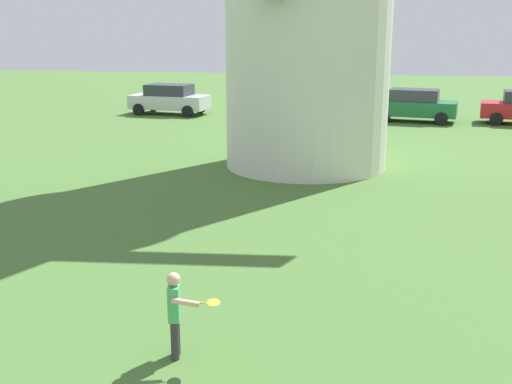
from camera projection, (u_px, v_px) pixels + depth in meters
player_far at (176, 310)px, 8.42m from camera, size 0.76×0.41×1.23m
parked_car_silver at (169, 99)px, 32.74m from camera, size 4.21×2.24×1.56m
parked_car_cream at (282, 102)px, 31.41m from camera, size 4.16×2.54×1.56m
parked_car_green at (414, 105)px, 30.16m from camera, size 4.22×2.38×1.56m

